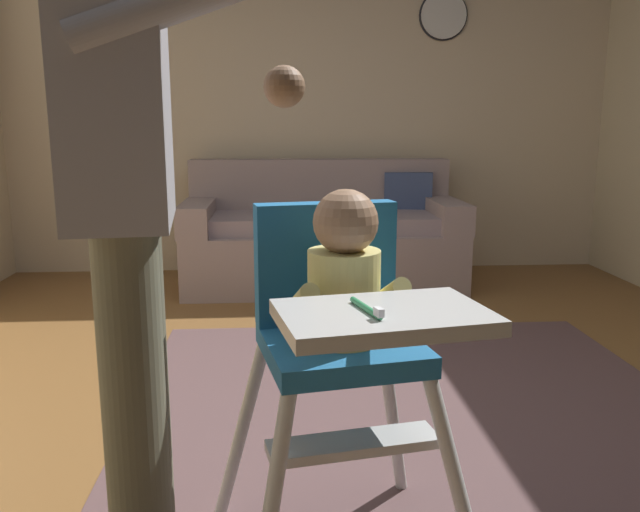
% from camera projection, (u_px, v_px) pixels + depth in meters
% --- Properties ---
extents(ground, '(6.10, 7.05, 0.10)m').
position_uv_depth(ground, '(350.00, 442.00, 2.38)').
color(ground, brown).
extents(wall_far, '(5.30, 0.06, 2.51)m').
position_uv_depth(wall_far, '(310.00, 104.00, 4.81)').
color(wall_far, beige).
rests_on(wall_far, ground).
extents(area_rug, '(2.22, 2.49, 0.01)m').
position_uv_depth(area_rug, '(424.00, 428.00, 2.37)').
color(area_rug, brown).
rests_on(area_rug, ground).
extents(couch, '(1.89, 0.86, 0.86)m').
position_uv_depth(couch, '(323.00, 237.00, 4.49)').
color(couch, gray).
rests_on(couch, ground).
extents(high_chair, '(0.70, 0.80, 0.97)m').
position_uv_depth(high_chair, '(342.00, 313.00, 1.52)').
color(high_chair, silver).
rests_on(high_chair, ground).
extents(adult_standing, '(0.55, 0.50, 1.66)m').
position_uv_depth(adult_standing, '(128.00, 202.00, 1.39)').
color(adult_standing, '#656550').
rests_on(adult_standing, ground).
extents(wall_clock, '(0.36, 0.04, 0.36)m').
position_uv_depth(wall_clock, '(443.00, 15.00, 4.70)').
color(wall_clock, white).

